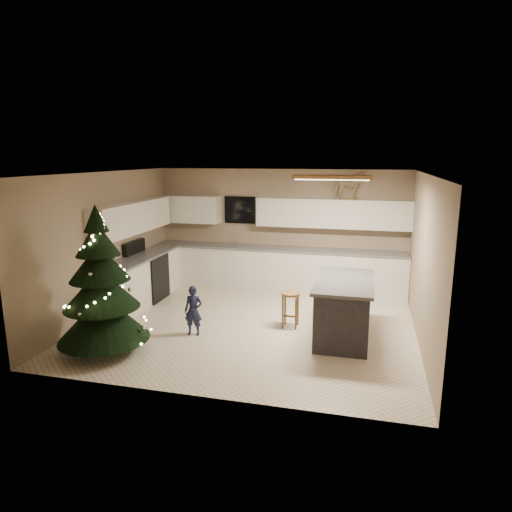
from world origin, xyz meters
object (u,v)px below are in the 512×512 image
bar_stool (290,301)px  rocking_horse (349,186)px  toddler (193,311)px  island (344,309)px  christmas_tree (101,293)px

bar_stool → rocking_horse: (0.79, 2.26, 1.82)m
rocking_horse → bar_stool: bearing=143.2°
toddler → rocking_horse: (2.27, 2.99, 1.87)m
island → rocking_horse: rocking_horse is taller
island → toddler: size_ratio=2.08×
toddler → rocking_horse: size_ratio=1.23×
island → christmas_tree: christmas_tree is taller
island → toddler: (-2.38, -0.50, -0.07)m
bar_stool → toddler: 1.65m
rocking_horse → christmas_tree: bearing=122.3°
christmas_tree → rocking_horse: rocking_horse is taller
bar_stool → rocking_horse: 3.01m
bar_stool → christmas_tree: (-2.53, -1.67, 0.45)m
bar_stool → toddler: toddler is taller
bar_stool → rocking_horse: bearing=70.7°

